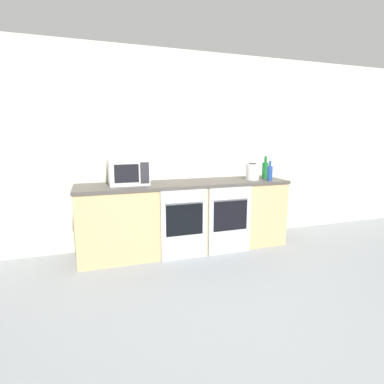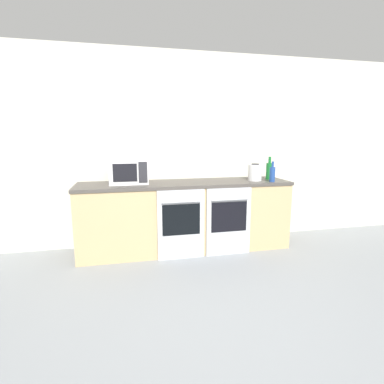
{
  "view_description": "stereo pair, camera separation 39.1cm",
  "coord_description": "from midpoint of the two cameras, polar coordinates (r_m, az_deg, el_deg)",
  "views": [
    {
      "loc": [
        -1.14,
        -1.69,
        1.47
      ],
      "look_at": [
        0.09,
        1.96,
        0.76
      ],
      "focal_mm": 28.0,
      "sensor_mm": 36.0,
      "label": 1
    },
    {
      "loc": [
        -0.76,
        -1.8,
        1.47
      ],
      "look_at": [
        0.09,
        1.96,
        0.76
      ],
      "focal_mm": 28.0,
      "sensor_mm": 36.0,
      "label": 2
    }
  ],
  "objects": [
    {
      "name": "bottle_blue",
      "position": [
        4.08,
        11.97,
        3.57
      ],
      "size": [
        0.07,
        0.07,
        0.26
      ],
      "color": "#234793",
      "rests_on": "counter_back"
    },
    {
      "name": "counter_back",
      "position": [
        3.96,
        -4.09,
        -4.58
      ],
      "size": [
        2.74,
        0.67,
        0.9
      ],
      "color": "tan",
      "rests_on": "ground_plane"
    },
    {
      "name": "bottle_green",
      "position": [
        4.31,
        11.27,
        4.18
      ],
      "size": [
        0.09,
        0.09,
        0.31
      ],
      "color": "#19722D",
      "rests_on": "counter_back"
    },
    {
      "name": "oven_right",
      "position": [
        3.8,
        4.31,
        -5.42
      ],
      "size": [
        0.57,
        0.06,
        0.86
      ],
      "color": "silver",
      "rests_on": "ground_plane"
    },
    {
      "name": "oven_left",
      "position": [
        3.62,
        -4.59,
        -6.24
      ],
      "size": [
        0.57,
        0.06,
        0.86
      ],
      "color": "silver",
      "rests_on": "ground_plane"
    },
    {
      "name": "wall_back",
      "position": [
        4.17,
        -5.47,
        7.98
      ],
      "size": [
        10.0,
        0.06,
        2.6
      ],
      "color": "silver",
      "rests_on": "ground_plane"
    },
    {
      "name": "microwave",
      "position": [
        3.8,
        -14.96,
        3.77
      ],
      "size": [
        0.47,
        0.4,
        0.31
      ],
      "color": "silver",
      "rests_on": "counter_back"
    },
    {
      "name": "ground_plane",
      "position": [
        2.47,
        8.93,
        -26.22
      ],
      "size": [
        16.0,
        16.0,
        0.0
      ],
      "primitive_type": "plane",
      "color": "gray"
    },
    {
      "name": "kettle",
      "position": [
        4.12,
        8.8,
        3.82
      ],
      "size": [
        0.18,
        0.18,
        0.23
      ],
      "color": "white",
      "rests_on": "counter_back"
    }
  ]
}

